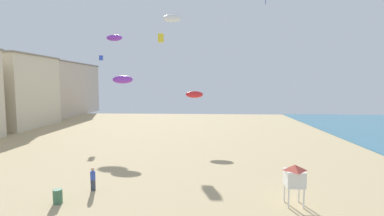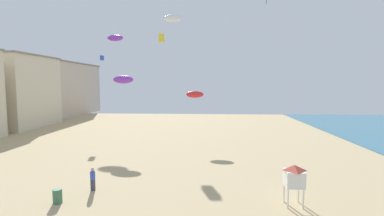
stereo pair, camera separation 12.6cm
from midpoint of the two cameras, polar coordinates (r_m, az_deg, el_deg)
name	(u,v)px [view 2 (the right image)]	position (r m, az deg, el deg)	size (l,w,h in m)	color
boardwalk_hotel_far	(57,89)	(74.92, -26.11, 3.56)	(13.37, 21.15, 12.45)	#C6B29E
kite_flyer	(93,178)	(21.10, -19.66, -13.41)	(0.34, 0.34, 1.64)	#383D4C
lifeguard_stand	(294,176)	(18.52, 20.52, -13.06)	(1.10, 1.10, 2.55)	white
beach_trash_bin	(57,196)	(20.03, -25.87, -16.05)	(0.56, 0.56, 0.90)	#3D6B4C
kite_yellow_box	(162,38)	(42.12, -6.23, 14.17)	(0.77, 0.77, 1.20)	yellow
kite_white_parafoil	(173,18)	(39.13, -3.91, 18.02)	(2.57, 0.71, 1.00)	white
kite_purple_parafoil_2	(123,80)	(36.44, -13.92, 5.73)	(2.62, 0.73, 1.02)	purple
kite_blue_box	(102,58)	(48.44, -18.03, 9.81)	(0.49, 0.49, 0.78)	blue
kite_purple_parafoil_3	(115,38)	(50.86, -15.50, 13.79)	(2.76, 0.77, 1.07)	purple
kite_red_parafoil	(195,94)	(35.69, 0.70, 2.81)	(2.24, 0.62, 0.87)	red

